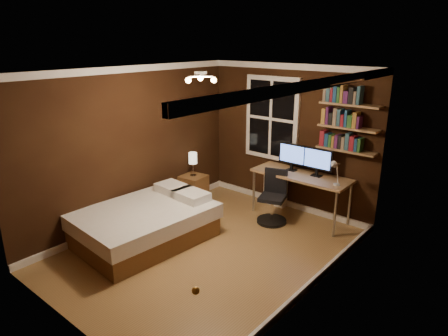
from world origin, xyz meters
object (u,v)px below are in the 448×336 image
Objects in this scene: nightstand at (194,189)px; monitor_right at (317,162)px; bedside_lamp at (193,164)px; desk at (301,178)px; office_chair at (273,203)px; bed at (146,223)px; radiator at (275,188)px; monitor_left at (292,157)px; desk_lamp at (335,173)px.

monitor_right is at bearing 14.27° from nightstand.
desk is at bearing 20.18° from bedside_lamp.
office_chair is at bearing -135.02° from monitor_right.
desk is 0.38m from monitor_right.
nightstand is (-0.48, 1.50, -0.02)m from bed.
radiator reaches higher than nightstand.
bedside_lamp is at bearing 171.52° from office_chair.
bedside_lamp is 1.77m from monitor_left.
radiator is (1.20, 0.88, 0.06)m from nightstand.
monitor_right is 0.98m from office_chair.
monitor_right is at bearing 27.18° from office_chair.
desk_lamp is (1.28, -0.40, 0.68)m from radiator.
nightstand is 2.30m from monitor_right.
bed is at bearing -77.96° from nightstand.
bed is 2.60m from monitor_left.
desk_lamp is at bearing 10.93° from bedside_lamp.
radiator is 0.39× the size of desk.
nightstand is 1.90m from monitor_left.
desk is at bearing 164.21° from desk_lamp.
desk_lamp is (0.66, -0.19, 0.28)m from desk.
desk_lamp is at bearing -17.35° from radiator.
radiator is at bearing 36.14° from bedside_lamp.
desk is 0.38m from monitor_left.
radiator is (0.72, 2.37, 0.04)m from bed.
bed is 3.17× the size of radiator.
radiator is at bearing 160.99° from desk.
monitor_left is at bearing 180.00° from monitor_right.
monitor_right reaches higher than nightstand.
bedside_lamp is 0.27× the size of desk.
monitor_right is (0.84, -0.13, 0.69)m from radiator.
monitor_right is at bearing -8.73° from radiator.
monitor_left reaches higher than radiator.
office_chair reaches higher than radiator.
desk_lamp is (0.89, -0.27, -0.01)m from monitor_left.
nightstand is at bearing 171.52° from office_chair.
monitor_left reaches higher than bedside_lamp.
monitor_left is 1.00× the size of monitor_right.
desk is at bearing 39.87° from office_chair.
bed is 1.64m from bedside_lamp.
bedside_lamp is at bearing 112.10° from bed.
radiator is 1.50m from desk_lamp.
desk is (1.33, 2.16, 0.43)m from bed.
monitor_right is (0.46, 0.00, 0.00)m from monitor_left.
desk reaches higher than nightstand.
office_chair is at bearing -166.43° from desk_lamp.
bedside_lamp is 2.54m from desk_lamp.
nightstand is 1.98m from desk.
desk_lamp is (1.99, 1.98, 0.71)m from bed.
radiator is (1.20, 0.88, -0.42)m from bedside_lamp.
bed is at bearing -72.16° from bedside_lamp.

